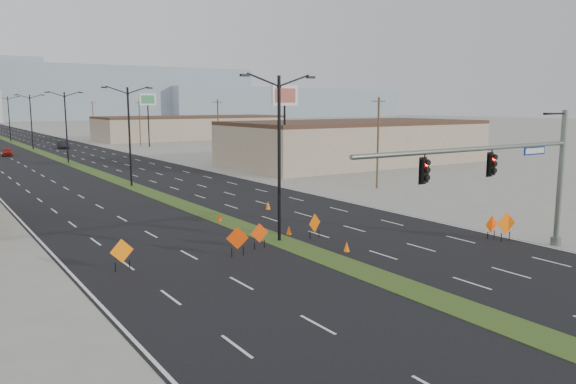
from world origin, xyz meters
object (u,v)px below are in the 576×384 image
construction_sign_2 (259,234)px  construction_sign_5 (506,224)px  streetlight_2 (66,125)px  car_left (7,152)px  construction_sign_0 (122,252)px  construction_sign_3 (315,224)px  streetlight_3 (31,120)px  pole_sign_east_far (148,103)px  signal_mast (513,171)px  pole_sign_east_near (285,102)px  streetlight_4 (9,117)px  cone_0 (289,230)px  construction_sign_1 (237,239)px  cone_3 (219,217)px  cone_2 (268,205)px  construction_sign_4 (492,225)px  car_mid (63,145)px  streetlight_1 (129,133)px  cone_1 (347,247)px  streetlight_0 (279,153)px

construction_sign_2 → construction_sign_5: bearing=-25.3°
streetlight_2 → car_left: 18.24m
construction_sign_0 → construction_sign_3: (12.19, 0.19, -0.05)m
streetlight_3 → pole_sign_east_far: pole_sign_east_far is taller
construction_sign_2 → pole_sign_east_far: 82.92m
signal_mast → pole_sign_east_near: 36.41m
construction_sign_3 → pole_sign_east_far: size_ratio=0.15×
streetlight_4 → cone_0: (1.42, -110.94, -5.12)m
construction_sign_1 → cone_3: bearing=88.0°
cone_0 → cone_2: cone_2 is taller
cone_3 → pole_sign_east_far: (20.67, 71.33, 8.16)m
streetlight_3 → streetlight_4: 28.00m
construction_sign_1 → streetlight_2: bearing=105.0°
construction_sign_4 → pole_sign_east_far: (8.84, 85.38, 7.62)m
cone_2 → cone_3: size_ratio=1.01×
streetlight_2 → car_mid: (5.21, 27.73, -4.71)m
construction_sign_1 → construction_sign_2: bearing=40.6°
cone_0 → construction_sign_2: bearing=-149.3°
streetlight_1 → streetlight_2: 28.00m
pole_sign_east_far → construction_sign_1: bearing=-110.5°
cone_0 → cone_2: 8.88m
construction_sign_0 → cone_2: 17.97m
car_left → construction_sign_1: (1.92, -74.34, 0.32)m
streetlight_1 → pole_sign_east_near: (16.99, -2.78, 3.14)m
streetlight_2 → streetlight_4: size_ratio=1.00×
car_left → signal_mast: bearing=-72.5°
streetlight_1 → cone_3: streetlight_1 is taller
streetlight_4 → cone_1: streetlight_4 is taller
construction_sign_5 → construction_sign_2: bearing=166.8°
construction_sign_2 → pole_sign_east_far: bearing=75.8°
streetlight_2 → cone_2: streetlight_2 is taller
streetlight_3 → construction_sign_0: (-9.98, -84.85, -4.45)m
streetlight_3 → construction_sign_2: streetlight_3 is taller
construction_sign_0 → cone_0: (11.40, 1.91, -0.68)m
streetlight_1 → car_mid: (5.21, 55.73, -4.71)m
construction_sign_3 → construction_sign_5: (9.29, -7.12, 0.16)m
cone_1 → pole_sign_east_near: bearing=62.8°
cone_1 → cone_3: cone_3 is taller
cone_3 → pole_sign_east_near: (17.44, 18.00, 8.23)m
construction_sign_3 → cone_0: bearing=95.9°
construction_sign_2 → streetlight_0: bearing=27.2°
construction_sign_3 → streetlight_2: bearing=73.4°
car_left → pole_sign_east_far: size_ratio=0.38×
car_mid → streetlight_4: bearing=102.0°
construction_sign_1 → construction_sign_3: 6.14m
construction_sign_5 → cone_0: size_ratio=3.07×
signal_mast → pole_sign_east_near: size_ratio=1.56×
construction_sign_4 → streetlight_3: bearing=99.6°
construction_sign_2 → cone_0: 4.02m
construction_sign_4 → car_mid: bearing=96.3°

